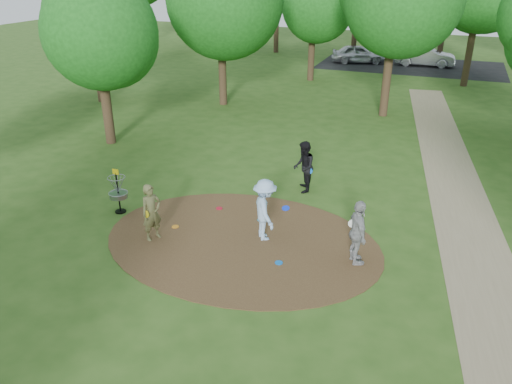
% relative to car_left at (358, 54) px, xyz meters
% --- Properties ---
extents(ground, '(100.00, 100.00, 0.00)m').
position_rel_car_left_xyz_m(ground, '(2.11, -29.53, -0.72)').
color(ground, '#2D5119').
rests_on(ground, ground).
extents(dirt_clearing, '(8.40, 8.40, 0.02)m').
position_rel_car_left_xyz_m(dirt_clearing, '(2.11, -29.53, -0.71)').
color(dirt_clearing, '#47301C').
rests_on(dirt_clearing, ground).
extents(footpath, '(7.55, 39.89, 0.01)m').
position_rel_car_left_xyz_m(footpath, '(8.61, -27.53, -0.71)').
color(footpath, '#8C7A5B').
rests_on(footpath, ground).
extents(parking_lot, '(14.00, 8.00, 0.01)m').
position_rel_car_left_xyz_m(parking_lot, '(4.11, 0.47, -0.71)').
color(parking_lot, black).
rests_on(parking_lot, ground).
extents(player_observer_with_disc, '(0.66, 0.76, 1.77)m').
position_rel_car_left_xyz_m(player_observer_with_disc, '(-0.41, -30.34, 0.17)').
color(player_observer_with_disc, brown).
rests_on(player_observer_with_disc, ground).
extents(player_throwing_with_disc, '(1.39, 1.42, 1.91)m').
position_rel_car_left_xyz_m(player_throwing_with_disc, '(2.70, -29.11, 0.24)').
color(player_throwing_with_disc, '#9CC1E9').
rests_on(player_throwing_with_disc, ground).
extents(player_walking_with_disc, '(0.95, 1.08, 1.87)m').
position_rel_car_left_xyz_m(player_walking_with_disc, '(2.81, -25.43, 0.22)').
color(player_walking_with_disc, black).
rests_on(player_walking_with_disc, ground).
extents(player_waiting_with_disc, '(0.92, 1.20, 1.89)m').
position_rel_car_left_xyz_m(player_waiting_with_disc, '(5.50, -29.47, 0.23)').
color(player_waiting_with_disc, '#969698').
rests_on(player_waiting_with_disc, ground).
extents(disc_ground_cyan, '(0.22, 0.22, 0.02)m').
position_rel_car_left_xyz_m(disc_ground_cyan, '(2.19, -28.12, -0.69)').
color(disc_ground_cyan, '#1BB1DB').
rests_on(disc_ground_cyan, dirt_clearing).
extents(disc_ground_blue, '(0.22, 0.22, 0.02)m').
position_rel_car_left_xyz_m(disc_ground_blue, '(3.54, -30.28, -0.69)').
color(disc_ground_blue, blue).
rests_on(disc_ground_blue, dirt_clearing).
extents(disc_ground_red, '(0.22, 0.22, 0.02)m').
position_rel_car_left_xyz_m(disc_ground_red, '(0.59, -27.85, -0.69)').
color(disc_ground_red, '#B71229').
rests_on(disc_ground_red, dirt_clearing).
extents(car_left, '(4.53, 2.87, 1.44)m').
position_rel_car_left_xyz_m(car_left, '(0.00, 0.00, 0.00)').
color(car_left, '#B1B3B9').
rests_on(car_left, ground).
extents(car_right, '(4.64, 1.83, 1.50)m').
position_rel_car_left_xyz_m(car_right, '(5.12, 0.59, 0.03)').
color(car_right, '#9FA2A7').
rests_on(car_right, ground).
extents(disc_ground_orange, '(0.22, 0.22, 0.02)m').
position_rel_car_left_xyz_m(disc_ground_orange, '(-0.15, -29.51, -0.69)').
color(disc_ground_orange, orange).
rests_on(disc_ground_orange, dirt_clearing).
extents(disc_golf_basket, '(0.63, 0.63, 1.54)m').
position_rel_car_left_xyz_m(disc_golf_basket, '(-2.39, -29.23, 0.16)').
color(disc_golf_basket, black).
rests_on(disc_golf_basket, ground).
extents(tree_ring, '(36.77, 45.50, 8.73)m').
position_rel_car_left_xyz_m(tree_ring, '(4.03, -21.96, 4.48)').
color(tree_ring, '#332316').
rests_on(tree_ring, ground).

